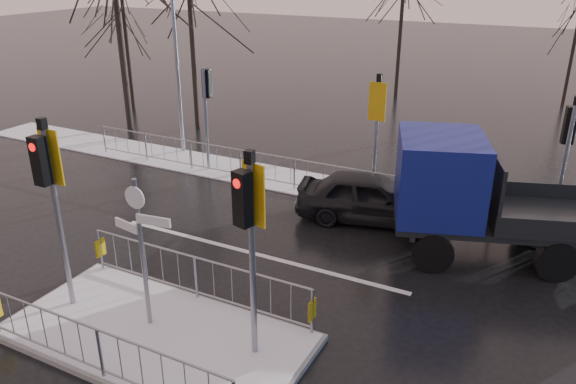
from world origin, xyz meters
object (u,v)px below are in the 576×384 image
at_px(car_far_lane, 371,197).
at_px(flatbed_truck, 477,194).
at_px(traffic_island, 154,321).
at_px(street_lamp_left, 176,30).

height_order(car_far_lane, flatbed_truck, flatbed_truck).
xyz_separation_m(traffic_island, flatbed_truck, (4.77, 6.31, 1.21)).
relative_size(traffic_island, street_lamp_left, 0.73).
xyz_separation_m(car_far_lane, street_lamp_left, (-8.31, 2.51, 3.79)).
distance_m(traffic_island, street_lamp_left, 12.17).
distance_m(car_far_lane, flatbed_truck, 3.09).
xyz_separation_m(car_far_lane, flatbed_truck, (2.88, -0.66, 0.90)).
bearing_deg(car_far_lane, street_lamp_left, 59.50).
xyz_separation_m(traffic_island, street_lamp_left, (-6.42, 9.49, 4.10)).
distance_m(car_far_lane, street_lamp_left, 9.48).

